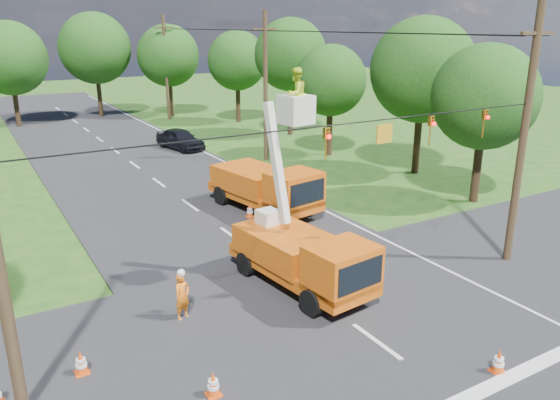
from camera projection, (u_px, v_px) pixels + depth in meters
ground at (159, 183)px, 32.74m from camera, size 140.00×140.00×0.00m
road_main at (159, 183)px, 32.74m from camera, size 12.00×100.00×0.06m
road_cross at (337, 314)px, 18.00m from camera, size 56.00×10.00×0.07m
edge_line at (242, 171)px, 35.45m from camera, size 0.12×90.00×0.02m
bucket_truck at (303, 245)px, 19.30m from camera, size 2.97×6.26×7.76m
second_truck at (267, 187)px, 27.47m from camera, size 3.50×6.90×2.47m
ground_worker at (182, 296)px, 17.45m from camera, size 0.69×0.58×1.60m
distant_car at (180, 139)px, 41.47m from camera, size 2.85×4.92×1.57m
traffic_cone_1 at (499, 361)px, 14.83m from camera, size 0.38×0.38×0.71m
traffic_cone_2 at (316, 244)px, 22.77m from camera, size 0.38×0.38×0.71m
traffic_cone_3 at (250, 211)px, 26.83m from camera, size 0.38×0.38×0.71m
traffic_cone_4 at (213, 384)px, 13.89m from camera, size 0.38×0.38×0.71m
traffic_cone_5 at (81, 363)px, 14.77m from camera, size 0.38×0.38×0.71m
traffic_cone_7 at (233, 178)px, 32.50m from camera, size 0.38×0.38×0.71m
traffic_cone_8 at (285, 216)px, 26.09m from camera, size 0.38×0.38×0.71m
pole_right_near at (524, 135)px, 20.54m from camera, size 1.80×0.30×10.00m
pole_right_mid at (265, 86)px, 36.93m from camera, size 1.80×0.30×10.00m
pole_right_far at (166, 67)px, 53.31m from camera, size 1.80×0.30×10.00m
signal_span at (400, 131)px, 17.26m from camera, size 18.00×0.29×1.07m
tree_right_a at (485, 97)px, 27.74m from camera, size 5.40×5.40×8.28m
tree_right_b at (423, 70)px, 33.11m from camera, size 6.40×6.40×9.65m
tree_right_c at (331, 81)px, 38.32m from camera, size 5.00×5.00×7.83m
tree_right_d at (291, 55)px, 45.23m from camera, size 6.00×6.00×9.70m
tree_right_e at (237, 61)px, 51.57m from camera, size 5.60×5.60×8.63m
tree_far_a at (9, 58)px, 48.90m from camera, size 6.60×6.60×9.50m
tree_far_b at (95, 48)px, 54.22m from camera, size 7.00×7.00×10.32m
tree_far_c at (168, 56)px, 55.14m from camera, size 6.20×6.20×9.18m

